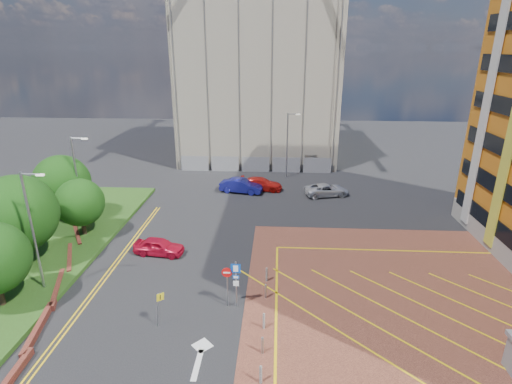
# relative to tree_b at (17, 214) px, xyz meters

# --- Properties ---
(ground) EXTENTS (140.00, 140.00, 0.00)m
(ground) POSITION_rel_tree_b_xyz_m (15.50, -5.00, -4.24)
(ground) COLOR black
(ground) RESTS_ON ground
(forecourt) EXTENTS (26.00, 26.00, 0.02)m
(forecourt) POSITION_rel_tree_b_xyz_m (29.50, -5.00, -4.23)
(forecourt) COLOR brown
(forecourt) RESTS_ON ground
(grass_bed) EXTENTS (14.00, 32.00, 0.30)m
(grass_bed) POSITION_rel_tree_b_xyz_m (-2.50, 1.00, -4.09)
(grass_bed) COLOR #284716
(grass_bed) RESTS_ON ground
(retaining_wall) EXTENTS (6.06, 20.33, 0.40)m
(retaining_wall) POSITION_rel_tree_b_xyz_m (3.70, -3.00, -4.04)
(retaining_wall) COLOR maroon
(retaining_wall) RESTS_ON ground
(tree_b) EXTENTS (5.60, 5.60, 6.74)m
(tree_b) POSITION_rel_tree_b_xyz_m (0.00, 0.00, 0.00)
(tree_b) COLOR #3D2B1C
(tree_b) RESTS_ON grass_bed
(tree_c) EXTENTS (4.00, 4.00, 4.90)m
(tree_c) POSITION_rel_tree_b_xyz_m (2.00, 5.00, -1.04)
(tree_c) COLOR #3D2B1C
(tree_c) RESTS_ON grass_bed
(tree_d) EXTENTS (5.00, 5.00, 6.08)m
(tree_d) POSITION_rel_tree_b_xyz_m (-1.00, 8.00, -0.37)
(tree_d) COLOR #3D2B1C
(tree_d) RESTS_ON grass_bed
(lamp_left_near) EXTENTS (1.53, 0.16, 8.00)m
(lamp_left_near) POSITION_rel_tree_b_xyz_m (3.08, -3.00, 0.42)
(lamp_left_near) COLOR #9EA0A8
(lamp_left_near) RESTS_ON grass_bed
(lamp_left_far) EXTENTS (1.53, 0.16, 8.00)m
(lamp_left_far) POSITION_rel_tree_b_xyz_m (1.08, 7.00, 0.42)
(lamp_left_far) COLOR #9EA0A8
(lamp_left_far) RESTS_ON grass_bed
(lamp_back) EXTENTS (1.53, 0.16, 8.00)m
(lamp_back) POSITION_rel_tree_b_xyz_m (19.58, 23.00, 0.12)
(lamp_back) COLOR #9EA0A8
(lamp_back) RESTS_ON ground
(sign_cluster) EXTENTS (1.17, 0.12, 3.20)m
(sign_cluster) POSITION_rel_tree_b_xyz_m (15.80, -4.02, -2.28)
(sign_cluster) COLOR #9EA0A8
(sign_cluster) RESTS_ON ground
(warning_sign) EXTENTS (0.55, 0.38, 2.24)m
(warning_sign) POSITION_rel_tree_b_xyz_m (11.77, -6.10, -2.81)
(warning_sign) COLOR #9EA0A8
(warning_sign) RESTS_ON ground
(bollard_row) EXTENTS (0.14, 11.14, 0.90)m
(bollard_row) POSITION_rel_tree_b_xyz_m (17.80, -6.67, -3.77)
(bollard_row) COLOR #9EA0A8
(bollard_row) RESTS_ON forecourt
(construction_building) EXTENTS (21.20, 19.20, 22.00)m
(construction_building) POSITION_rel_tree_b_xyz_m (15.50, 35.00, 6.76)
(construction_building) COLOR gray
(construction_building) RESTS_ON ground
(construction_fence) EXTENTS (21.60, 0.06, 2.00)m
(construction_fence) POSITION_rel_tree_b_xyz_m (16.50, 25.00, -3.24)
(construction_fence) COLOR gray
(construction_fence) RESTS_ON ground
(car_red_left) EXTENTS (4.08, 2.03, 1.34)m
(car_red_left) POSITION_rel_tree_b_xyz_m (9.24, 2.40, -3.57)
(car_red_left) COLOR red
(car_red_left) RESTS_ON ground
(car_blue_back) EXTENTS (4.98, 2.55, 1.56)m
(car_blue_back) POSITION_rel_tree_b_xyz_m (14.36, 16.99, -3.45)
(car_blue_back) COLOR navy
(car_blue_back) RESTS_ON ground
(car_red_back) EXTENTS (5.06, 2.54, 1.41)m
(car_red_back) POSITION_rel_tree_b_xyz_m (16.53, 17.98, -3.53)
(car_red_back) COLOR red
(car_red_back) RESTS_ON ground
(car_silver_back) EXTENTS (5.21, 3.30, 1.34)m
(car_silver_back) POSITION_rel_tree_b_xyz_m (23.81, 16.48, -3.56)
(car_silver_back) COLOR silver
(car_silver_back) RESTS_ON ground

